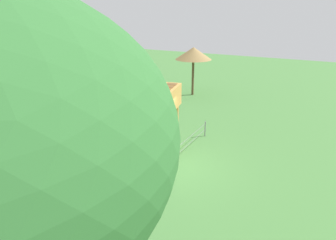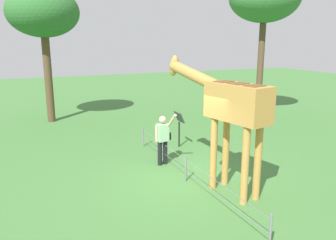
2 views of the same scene
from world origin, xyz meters
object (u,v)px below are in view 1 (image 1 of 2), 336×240
object	(u,v)px
giraffe	(166,103)
shade_hut_near	(77,63)
zebra	(144,84)
shade_hut_far	(193,54)
shade_hut_aside	(135,57)
info_sign	(99,170)
ostrich	(129,104)
visitor	(155,161)

from	to	relation	value
giraffe	shade_hut_near	world-z (taller)	giraffe
zebra	giraffe	bearing A→B (deg)	37.78
zebra	shade_hut_far	distance (m)	4.09
shade_hut_near	shade_hut_aside	bearing A→B (deg)	147.40
giraffe	info_sign	xyz separation A→B (m)	(3.81, -0.47, -1.31)
shade_hut_far	info_sign	distance (m)	13.52
zebra	shade_hut_near	xyz separation A→B (m)	(2.60, -3.06, 1.53)
zebra	shade_hut_far	size ratio (longest dim) A/B	0.55
zebra	info_sign	bearing A→B (deg)	23.56
ostrich	shade_hut_aside	size ratio (longest dim) A/B	0.70
zebra	ostrich	xyz separation A→B (m)	(4.14, 1.58, 0.01)
info_sign	ostrich	bearing A→B (deg)	-154.65
ostrich	shade_hut_aside	bearing A→B (deg)	-151.60
visitor	ostrich	world-z (taller)	ostrich
ostrich	info_sign	bearing A→B (deg)	25.35
zebra	shade_hut_aside	distance (m)	2.00
shade_hut_near	shade_hut_far	xyz separation A→B (m)	(-5.69, 5.13, 0.17)
shade_hut_far	info_sign	size ratio (longest dim) A/B	2.50
giraffe	ostrich	xyz separation A→B (m)	(-2.14, -3.29, -1.08)
shade_hut_far	info_sign	world-z (taller)	shade_hut_far
zebra	ostrich	bearing A→B (deg)	20.90
ostrich	shade_hut_near	world-z (taller)	shade_hut_near
giraffe	ostrich	distance (m)	4.07
shade_hut_near	info_sign	xyz separation A→B (m)	(7.49, 7.46, -1.74)
ostrich	shade_hut_aside	distance (m)	5.65
giraffe	visitor	xyz separation A→B (m)	(2.35, 0.80, -1.36)
shade_hut_far	visitor	bearing A→B (deg)	17.06
ostrich	shade_hut_near	bearing A→B (deg)	-108.36
zebra	shade_hut_near	bearing A→B (deg)	-49.64
shade_hut_far	info_sign	xyz separation A→B (m)	(13.18, 2.33, -1.91)
shade_hut_near	visitor	bearing A→B (deg)	55.33
zebra	shade_hut_near	world-z (taller)	shade_hut_near
visitor	shade_hut_far	world-z (taller)	shade_hut_far
visitor	shade_hut_far	bearing A→B (deg)	-162.94
visitor	shade_hut_far	distance (m)	12.43
ostrich	shade_hut_far	xyz separation A→B (m)	(-7.23, 0.49, 1.69)
shade_hut_aside	info_sign	bearing A→B (deg)	26.73
ostrich	shade_hut_far	bearing A→B (deg)	176.15
ostrich	shade_hut_near	distance (m)	5.12
shade_hut_aside	info_sign	xyz separation A→B (m)	(10.72, 5.40, -1.83)
giraffe	zebra	bearing A→B (deg)	-142.22
giraffe	zebra	world-z (taller)	giraffe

